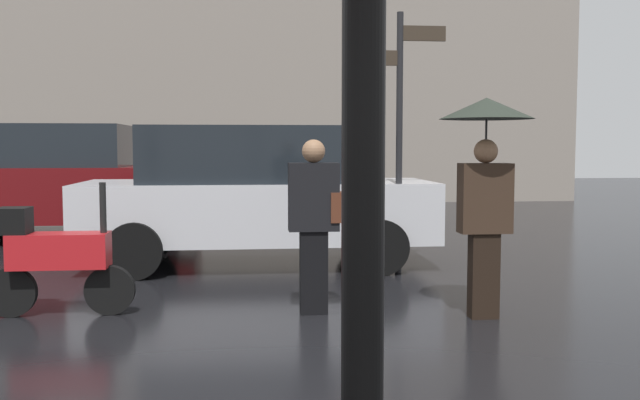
% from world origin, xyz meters
% --- Properties ---
extents(pedestrian_with_umbrella, '(0.84, 0.84, 2.00)m').
position_xyz_m(pedestrian_with_umbrella, '(2.01, 3.78, 1.47)').
color(pedestrian_with_umbrella, black).
rests_on(pedestrian_with_umbrella, ground).
extents(pedestrian_with_bag, '(0.50, 0.24, 1.63)m').
position_xyz_m(pedestrian_with_bag, '(0.50, 4.11, 0.92)').
color(pedestrian_with_bag, black).
rests_on(pedestrian_with_bag, ground).
extents(parked_scooter, '(1.35, 0.32, 1.23)m').
position_xyz_m(parked_scooter, '(-1.90, 4.26, 0.55)').
color(parked_scooter, black).
rests_on(parked_scooter, ground).
extents(parked_car_left, '(4.24, 1.96, 1.91)m').
position_xyz_m(parked_car_left, '(-3.14, 9.66, 0.98)').
color(parked_car_left, '#590C0F').
rests_on(parked_car_left, ground).
extents(parked_car_right, '(4.52, 1.85, 1.82)m').
position_xyz_m(parked_car_right, '(-0.05, 6.82, 0.93)').
color(parked_car_right, silver).
rests_on(parked_car_right, ground).
extents(street_signpost, '(1.08, 0.08, 3.18)m').
position_xyz_m(street_signpost, '(1.73, 6.10, 1.92)').
color(street_signpost, black).
rests_on(street_signpost, ground).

